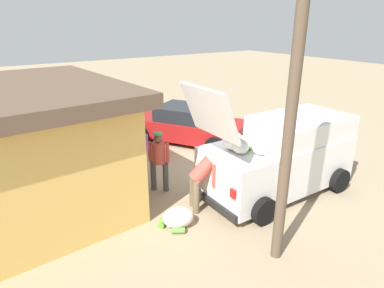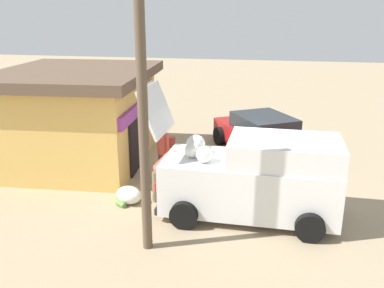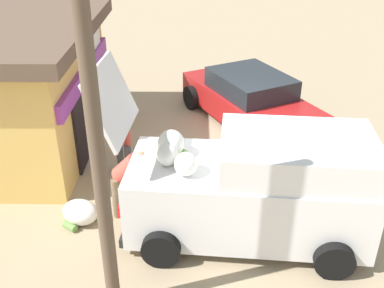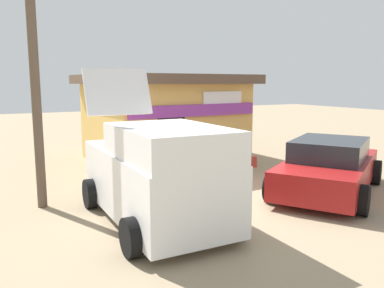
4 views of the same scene
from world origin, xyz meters
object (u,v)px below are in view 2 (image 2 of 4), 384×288
delivery_van (254,177)px  unloaded_banana_pile (129,195)px  storefront_bar (78,115)px  parked_sedan (263,136)px  paint_bucket (171,142)px  customer_bending (164,169)px  vendor_standing (163,149)px

delivery_van → unloaded_banana_pile: (0.06, 3.15, -0.78)m
storefront_bar → parked_sedan: size_ratio=1.21×
parked_sedan → paint_bucket: size_ratio=13.03×
parked_sedan → customer_bending: bearing=150.7°
parked_sedan → vendor_standing: bearing=135.9°
storefront_bar → delivery_van: (-2.79, -5.71, -0.54)m
unloaded_banana_pile → parked_sedan: bearing=-35.5°
parked_sedan → unloaded_banana_pile: bearing=144.5°
storefront_bar → vendor_standing: size_ratio=3.42×
parked_sedan → paint_bucket: 3.29m
delivery_van → vendor_standing: 3.19m
delivery_van → parked_sedan: size_ratio=0.98×
customer_bending → unloaded_banana_pile: 1.13m
vendor_standing → delivery_van: bearing=-123.4°
vendor_standing → customer_bending: size_ratio=1.14×
delivery_van → vendor_standing: delivery_van is taller
delivery_van → parked_sedan: (4.61, -0.09, -0.35)m
storefront_bar → unloaded_banana_pile: size_ratio=6.64×
unloaded_banana_pile → paint_bucket: (4.69, 0.02, -0.03)m
customer_bending → paint_bucket: size_ratio=4.04×
delivery_van → customer_bending: 2.31m
vendor_standing → customer_bending: bearing=-164.4°
delivery_van → paint_bucket: delivery_van is taller
storefront_bar → vendor_standing: (-1.03, -3.05, -0.60)m
vendor_standing → unloaded_banana_pile: vendor_standing is taller
storefront_bar → unloaded_banana_pile: bearing=-136.8°
delivery_van → storefront_bar: bearing=64.0°
delivery_van → parked_sedan: 4.62m
storefront_bar → customer_bending: storefront_bar is taller
storefront_bar → delivery_van: size_ratio=1.23×
delivery_van → paint_bucket: (4.75, 3.16, -0.81)m
unloaded_banana_pile → customer_bending: bearing=-70.1°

